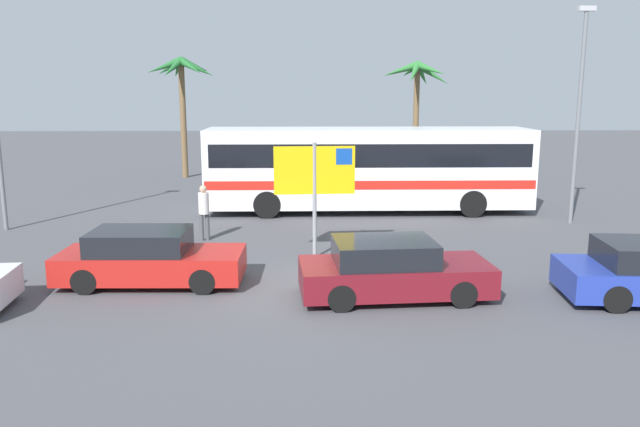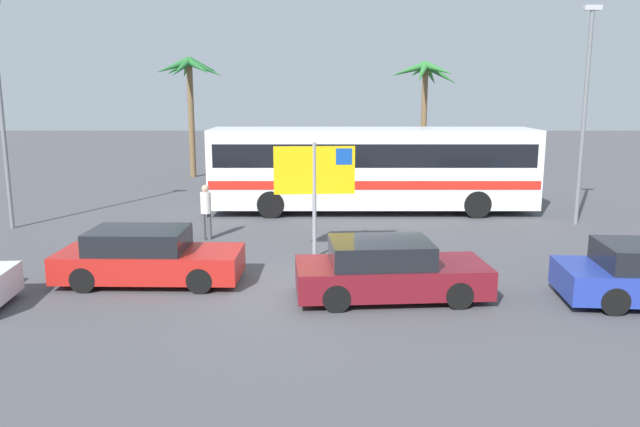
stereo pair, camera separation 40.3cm
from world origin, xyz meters
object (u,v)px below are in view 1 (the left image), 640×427
car_red (149,258)px  pedestrian_near_sign (204,208)px  car_maroon (392,270)px  bus_front_coach (368,165)px  ferry_sign (316,175)px

car_red → pedestrian_near_sign: size_ratio=2.53×
car_maroon → pedestrian_near_sign: pedestrian_near_sign is taller
bus_front_coach → pedestrian_near_sign: size_ratio=7.04×
bus_front_coach → pedestrian_near_sign: bus_front_coach is taller
ferry_sign → car_maroon: size_ratio=0.74×
car_maroon → pedestrian_near_sign: 7.56m
ferry_sign → car_maroon: 4.15m
ferry_sign → pedestrian_near_sign: ferry_sign is taller
pedestrian_near_sign → car_maroon: bearing=24.3°
car_red → pedestrian_near_sign: pedestrian_near_sign is taller
car_maroon → ferry_sign: bearing=111.1°
car_red → pedestrian_near_sign: (0.62, 4.47, 0.38)m
ferry_sign → bus_front_coach: bearing=69.3°
bus_front_coach → pedestrian_near_sign: 7.22m
bus_front_coach → ferry_sign: (-2.07, -6.79, 0.54)m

